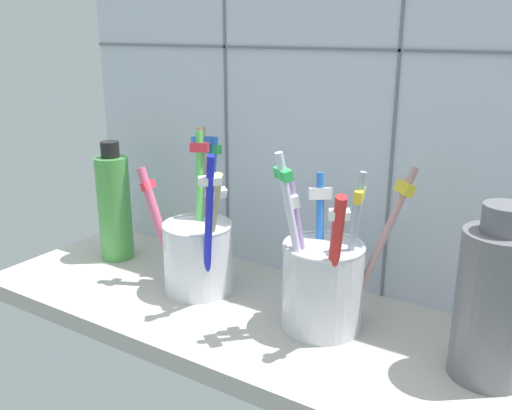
# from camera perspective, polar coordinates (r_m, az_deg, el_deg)

# --- Properties ---
(counter_slab) EXTENTS (0.64, 0.22, 0.02)m
(counter_slab) POSITION_cam_1_polar(r_m,az_deg,el_deg) (0.62, -0.58, -11.41)
(counter_slab) COLOR #BCB7AD
(counter_slab) RESTS_ON ground
(tile_wall_back) EXTENTS (0.64, 0.02, 0.45)m
(tile_wall_back) POSITION_cam_1_polar(r_m,az_deg,el_deg) (0.65, 5.22, 9.92)
(tile_wall_back) COLOR silver
(tile_wall_back) RESTS_ON ground
(toothbrush_cup_left) EXTENTS (0.13, 0.11, 0.18)m
(toothbrush_cup_left) POSITION_cam_1_polar(r_m,az_deg,el_deg) (0.65, -5.88, -4.42)
(toothbrush_cup_left) COLOR white
(toothbrush_cup_left) RESTS_ON counter_slab
(toothbrush_cup_right) EXTENTS (0.11, 0.11, 0.19)m
(toothbrush_cup_right) POSITION_cam_1_polar(r_m,az_deg,el_deg) (0.57, 6.78, -7.53)
(toothbrush_cup_right) COLOR silver
(toothbrush_cup_right) RESTS_ON counter_slab
(ceramic_vase) EXTENTS (0.06, 0.06, 0.16)m
(ceramic_vase) POSITION_cam_1_polar(r_m,az_deg,el_deg) (0.52, 22.97, -8.99)
(ceramic_vase) COLOR slate
(ceramic_vase) RESTS_ON counter_slab
(soap_bottle) EXTENTS (0.04, 0.04, 0.15)m
(soap_bottle) POSITION_cam_1_polar(r_m,az_deg,el_deg) (0.75, -14.13, -0.09)
(soap_bottle) COLOR #4EA54A
(soap_bottle) RESTS_ON counter_slab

